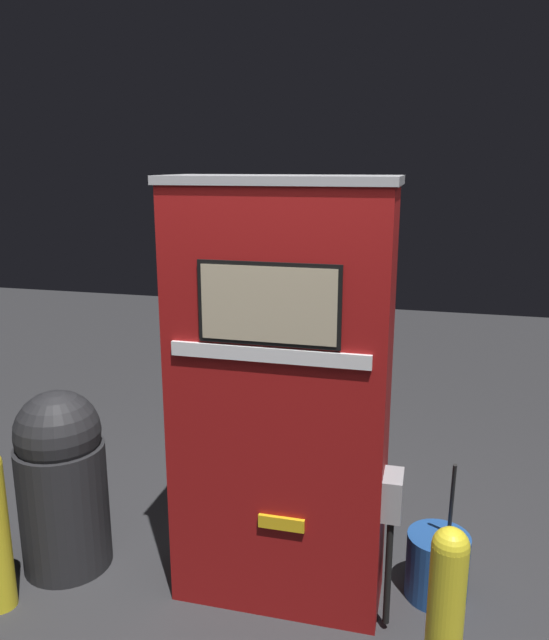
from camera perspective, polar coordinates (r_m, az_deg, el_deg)
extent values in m
plane|color=#2D2D30|center=(3.42, -0.47, -25.51)|extent=(14.00, 14.00, 0.00)
cube|color=maroon|center=(3.30, 0.46, -16.75)|extent=(1.04, 0.41, 0.98)
cube|color=maroon|center=(2.91, 0.50, 1.25)|extent=(1.04, 0.41, 1.11)
cube|color=#99999E|center=(2.83, 0.53, 12.70)|extent=(1.07, 0.44, 0.04)
cube|color=black|center=(2.69, -0.57, 1.44)|extent=(0.64, 0.01, 0.37)
cube|color=tan|center=(2.69, -0.61, 1.41)|extent=(0.61, 0.01, 0.33)
cube|color=silver|center=(2.75, -0.58, -3.22)|extent=(0.91, 0.02, 0.07)
cube|color=gold|center=(3.08, 0.63, -18.10)|extent=(0.22, 0.02, 0.06)
cube|color=#99999E|center=(3.06, 10.75, -15.43)|extent=(0.09, 0.18, 0.20)
cylinder|color=black|center=(3.21, 10.35, -21.79)|extent=(0.03, 0.03, 0.54)
cylinder|color=yellow|center=(2.80, 15.22, -26.01)|extent=(0.14, 0.14, 0.79)
sphere|color=yellow|center=(2.57, 15.81, -19.26)|extent=(0.14, 0.14, 0.14)
cylinder|color=#232326|center=(3.75, -18.67, -15.78)|extent=(0.48, 0.48, 0.71)
sphere|color=#232326|center=(3.56, -19.22, -9.67)|extent=(0.45, 0.45, 0.45)
cylinder|color=#1E478C|center=(3.54, 14.64, -20.90)|extent=(0.32, 0.32, 0.35)
cylinder|color=black|center=(3.35, 15.90, -15.63)|extent=(0.02, 0.11, 0.45)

